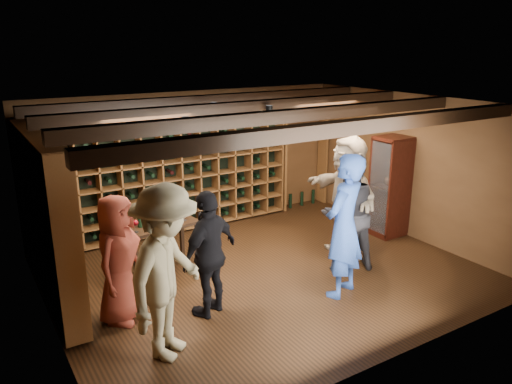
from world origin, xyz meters
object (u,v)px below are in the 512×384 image
guest_beige (347,197)px  guest_khaki (167,273)px  display_cabinet (390,188)px  man_grey_suit (348,213)px  tasting_table (159,230)px  guest_woman_black (210,254)px  guest_red_floral (118,259)px  man_blue_shirt (344,226)px

guest_beige → guest_khaki: bearing=-61.7°
display_cabinet → man_grey_suit: man_grey_suit is taller
guest_beige → tasting_table: bearing=-94.8°
guest_woman_black → tasting_table: 1.34m
display_cabinet → tasting_table: 4.12m
man_grey_suit → tasting_table: (-2.48, 1.25, -0.17)m
guest_red_floral → man_blue_shirt: bearing=-64.7°
guest_khaki → guest_beige: bearing=-23.2°
guest_red_floral → tasting_table: bearing=-0.3°
man_blue_shirt → man_grey_suit: size_ratio=1.10×
man_blue_shirt → guest_woman_black: 1.82m
guest_beige → guest_red_floral: bearing=-77.7°
man_grey_suit → guest_red_floral: bearing=1.8°
display_cabinet → guest_khaki: size_ratio=0.89×
guest_khaki → tasting_table: 1.99m
guest_red_floral → guest_beige: bearing=-45.3°
guest_woman_black → guest_khaki: size_ratio=0.83×
display_cabinet → guest_khaki: 4.89m
man_blue_shirt → guest_red_floral: man_blue_shirt is taller
man_blue_shirt → guest_beige: size_ratio=1.00×
guest_woman_black → guest_khaki: (-0.78, -0.55, 0.16)m
man_grey_suit → guest_woman_black: bearing=9.9°
tasting_table → guest_beige: bearing=-23.2°
display_cabinet → man_grey_suit: (-1.60, -0.71, 0.04)m
guest_beige → tasting_table: 2.97m
man_blue_shirt → tasting_table: size_ratio=1.72×
display_cabinet → guest_khaki: guest_khaki is taller
guest_red_floral → tasting_table: size_ratio=1.42×
guest_woman_black → guest_red_floral: bearing=-48.5°
guest_red_floral → guest_khaki: 1.03m
man_blue_shirt → guest_red_floral: 2.92m
display_cabinet → guest_woman_black: bearing=-168.7°
man_blue_shirt → guest_beige: bearing=-156.6°
display_cabinet → man_grey_suit: 1.75m
guest_red_floral → guest_woman_black: bearing=-69.8°
guest_red_floral → display_cabinet: bearing=-42.3°
guest_khaki → tasting_table: size_ratio=1.71×
man_blue_shirt → guest_red_floral: bearing=-41.6°
man_grey_suit → guest_woman_black: man_grey_suit is taller
display_cabinet → guest_woman_black: display_cabinet is taller
guest_woman_black → tasting_table: size_ratio=1.43×
man_grey_suit → guest_beige: bearing=-121.7°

